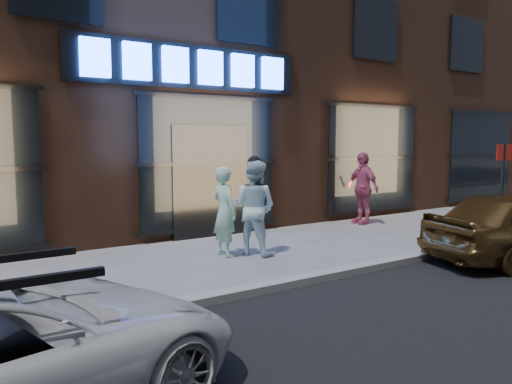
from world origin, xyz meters
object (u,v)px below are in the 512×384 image
Objects in this scene: passerby at (362,188)px; sign_post at (502,183)px; man_bowtie at (225,212)px; man_cap at (254,208)px.

passerby is 3.30m from sign_post.
sign_post is at bearing 15.67° from passerby.
man_cap is (0.52, -0.18, 0.06)m from man_bowtie.
sign_post reaches higher than man_bowtie.
passerby is (4.12, 1.33, 0.03)m from man_cap.
sign_post is (5.35, -2.07, 0.41)m from man_bowtie.
man_bowtie is at bearing -72.92° from passerby.
sign_post is (4.83, -1.88, 0.36)m from man_cap.
man_cap is 0.97× the size of passerby.
sign_post is at bearing -114.46° from man_bowtie.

